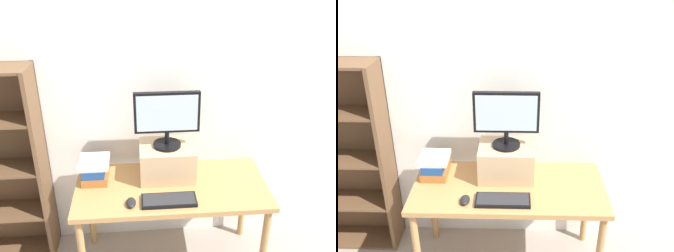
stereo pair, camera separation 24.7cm
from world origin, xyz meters
The scene contains 7 objects.
back_wall centered at (0.00, 0.41, 1.30)m, with size 7.00×0.08×2.60m.
desk centered at (0.00, 0.00, 0.64)m, with size 1.34×0.64×0.72m.
riser_box centered at (-0.02, 0.13, 0.84)m, with size 0.39×0.31×0.24m.
computer_monitor centered at (-0.02, 0.13, 1.18)m, with size 0.45×0.19×0.40m.
keyboard centered at (-0.03, -0.19, 0.73)m, with size 0.36×0.15×0.02m.
computer_mouse centered at (-0.28, -0.20, 0.74)m, with size 0.06×0.10×0.04m.
book_stack centered at (-0.54, 0.13, 0.80)m, with size 0.21×0.26×0.15m.
Camera 2 is at (0.04, -2.17, 2.23)m, focal length 40.00 mm.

